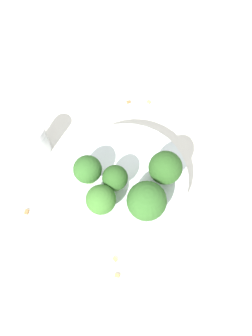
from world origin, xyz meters
name	(u,v)px	position (x,y,z in m)	size (l,w,h in m)	color
ground_plane	(126,186)	(0.00, 0.00, 0.00)	(3.00, 3.00, 0.00)	silver
bowl	(126,181)	(0.00, 0.00, 0.02)	(0.20, 0.20, 0.04)	silver
broccoli_floret_0	(101,200)	(0.05, 0.04, 0.07)	(0.04, 0.04, 0.06)	#84AD66
broccoli_floret_1	(115,178)	(0.02, 0.01, 0.08)	(0.04, 0.04, 0.06)	#7A9E5B
broccoli_floret_2	(165,168)	(-0.06, 0.02, 0.08)	(0.05, 0.05, 0.06)	#8EB770
broccoli_floret_3	(147,201)	(-0.02, 0.06, 0.07)	(0.06, 0.06, 0.06)	#84AD66
broccoli_floret_4	(88,170)	(0.06, -0.01, 0.07)	(0.04, 0.04, 0.06)	#8EB770
pepper_shaker	(38,140)	(0.13, -0.10, 0.03)	(0.03, 0.03, 0.07)	#B2B7BC
almond_crumb_0	(149,101)	(-0.08, -0.16, 0.00)	(0.01, 0.00, 0.01)	tan
almond_crumb_1	(129,101)	(-0.04, -0.17, 0.00)	(0.01, 0.01, 0.01)	olive
almond_crumb_2	(26,211)	(0.17, 0.01, 0.00)	(0.01, 0.01, 0.01)	olive
almond_crumb_3	(117,275)	(0.05, 0.14, 0.00)	(0.01, 0.01, 0.01)	#AD7F4C
almond_crumb_4	(115,259)	(0.04, 0.12, 0.00)	(0.01, 0.01, 0.01)	#AD7F4C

